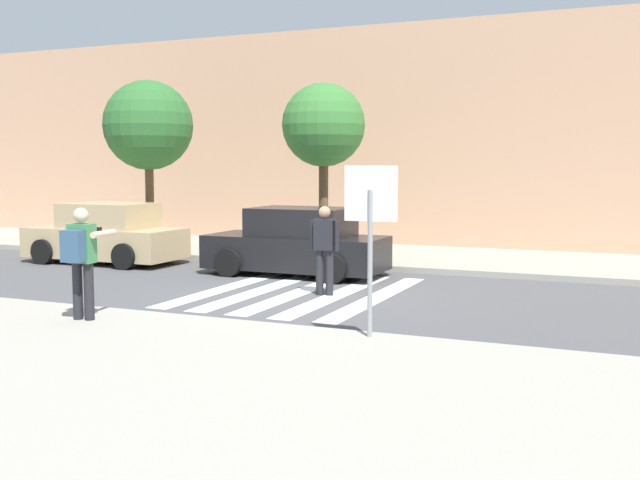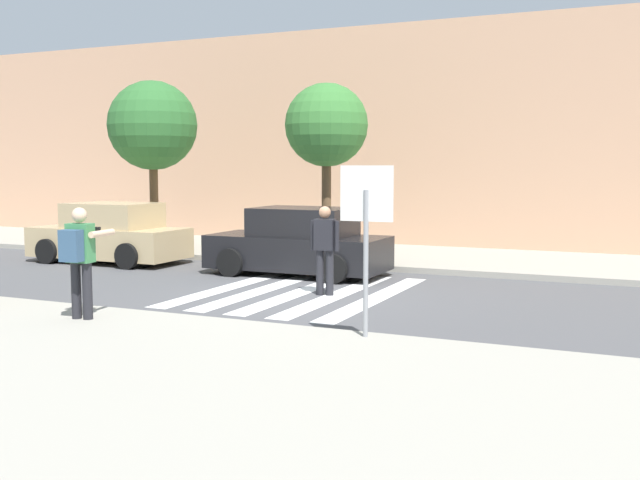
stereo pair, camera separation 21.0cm
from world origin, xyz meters
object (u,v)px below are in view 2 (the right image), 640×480
parked_car_black (299,244)px  street_tree_west (153,126)px  pedestrian_crossing (325,245)px  stop_sign (366,213)px  photographer_with_backpack (80,253)px  street_tree_center (326,126)px  parked_car_tan (110,235)px

parked_car_black → street_tree_west: size_ratio=0.87×
pedestrian_crossing → street_tree_west: size_ratio=0.37×
pedestrian_crossing → stop_sign: bearing=-58.3°
stop_sign → parked_car_black: stop_sign is taller
photographer_with_backpack → pedestrian_crossing: size_ratio=1.00×
street_tree_west → street_tree_center: 5.26m
parked_car_tan → pedestrian_crossing: bearing=-17.5°
photographer_with_backpack → parked_car_tan: (-4.84, 6.48, -0.44)m
photographer_with_backpack → street_tree_center: size_ratio=0.39×
parked_car_tan → street_tree_center: (5.23, 2.01, 2.76)m
photographer_with_backpack → street_tree_west: 10.00m
stop_sign → street_tree_west: 12.19m
photographer_with_backpack → parked_car_tan: bearing=126.8°
pedestrian_crossing → parked_car_black: 2.77m
parked_car_tan → street_tree_west: (-0.02, 1.93, 2.87)m
stop_sign → street_tree_west: size_ratio=0.50×
parked_car_tan → street_tree_west: size_ratio=0.87×
stop_sign → parked_car_tan: stop_sign is taller
photographer_with_backpack → pedestrian_crossing: 4.80m
photographer_with_backpack → pedestrian_crossing: (2.23, 4.25, -0.19)m
stop_sign → street_tree_center: (-4.02, 7.79, 1.63)m
stop_sign → street_tree_west: street_tree_west is taller
parked_car_tan → street_tree_west: 3.46m
stop_sign → street_tree_center: 8.92m
parked_car_tan → parked_car_black: (5.44, 0.00, 0.00)m
pedestrian_crossing → street_tree_center: (-1.83, 4.24, 2.51)m
parked_car_black → street_tree_west: street_tree_west is taller
stop_sign → parked_car_black: bearing=123.4°
street_tree_west → parked_car_black: bearing=-19.4°
pedestrian_crossing → street_tree_center: bearing=113.4°
photographer_with_backpack → parked_car_black: size_ratio=0.42×
parked_car_tan → stop_sign: bearing=-32.0°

